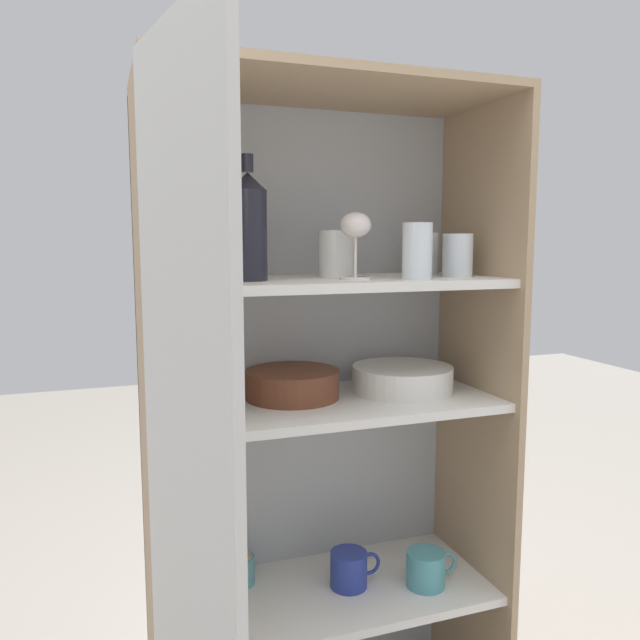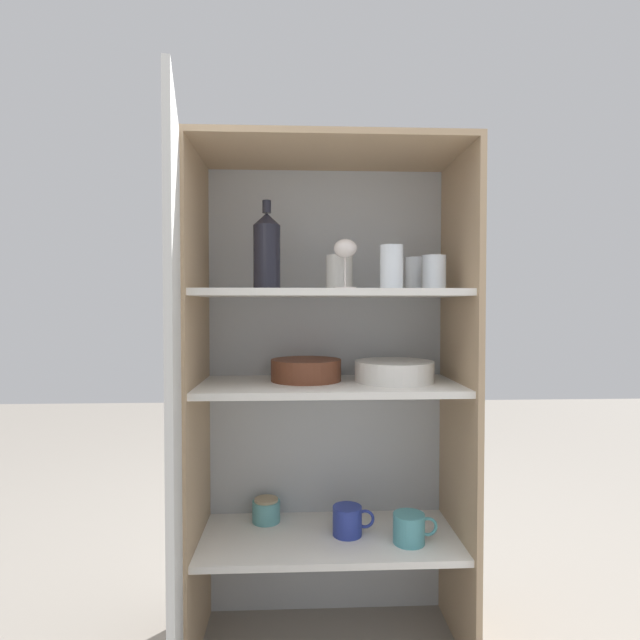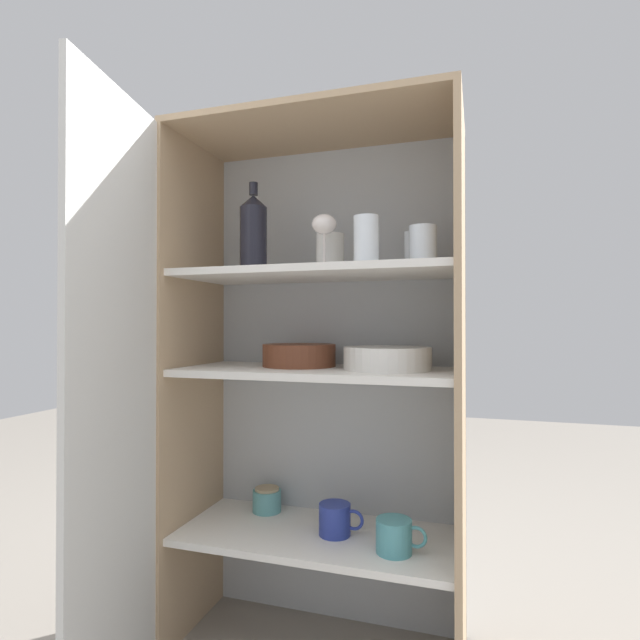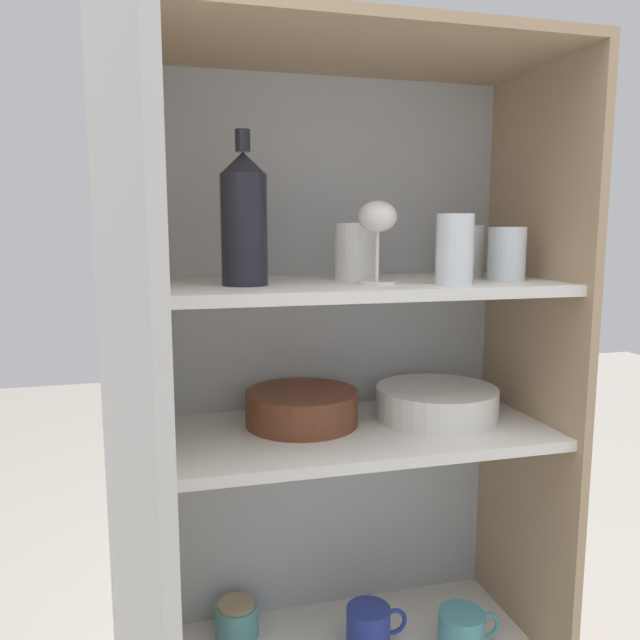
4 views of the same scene
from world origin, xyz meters
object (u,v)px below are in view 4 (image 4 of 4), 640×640
wine_bottle (244,218)px  storage_jar (237,619)px  mixing_bowl_large (302,406)px  plate_stack_white (436,403)px  coffee_mug_primary (369,628)px

wine_bottle → storage_jar: wine_bottle is taller
mixing_bowl_large → plate_stack_white: bearing=-6.3°
plate_stack_white → mixing_bowl_large: bearing=173.7°
plate_stack_white → coffee_mug_primary: plate_stack_white is taller
plate_stack_white → mixing_bowl_large: 0.27m
plate_stack_white → storage_jar: size_ratio=2.70×
wine_bottle → mixing_bowl_large: 0.38m
wine_bottle → mixing_bowl_large: wine_bottle is taller
wine_bottle → coffee_mug_primary: 0.85m
wine_bottle → plate_stack_white: bearing=6.4°
mixing_bowl_large → storage_jar: mixing_bowl_large is taller
coffee_mug_primary → storage_jar: bearing=157.5°
wine_bottle → coffee_mug_primary: (0.24, 0.02, -0.81)m
plate_stack_white → coffee_mug_primary: 0.48m
wine_bottle → storage_jar: size_ratio=2.90×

